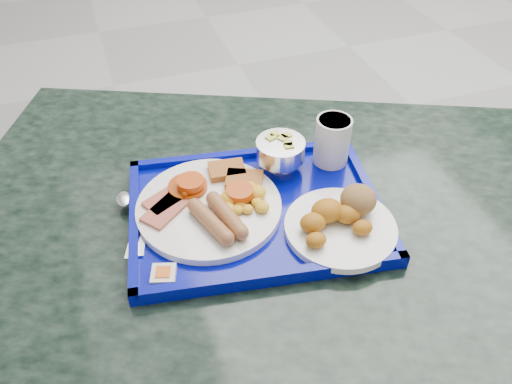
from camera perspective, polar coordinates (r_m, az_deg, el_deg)
floor at (r=2.54m, az=17.44°, el=9.39°), size 6.00×6.00×0.00m
table at (r=1.02m, az=0.23°, el=-8.93°), size 1.30×1.12×0.69m
tray at (r=0.87m, az=-0.00°, el=-2.24°), size 0.47×0.38×0.03m
main_plate at (r=0.86m, az=-4.95°, el=-1.26°), size 0.25×0.25×0.04m
bread_plate at (r=0.83m, az=9.75°, el=-3.09°), size 0.18×0.18×0.06m
fruit_bowl at (r=0.92m, az=2.81°, el=4.76°), size 0.09×0.09×0.06m
juice_cup at (r=0.94m, az=8.72°, el=5.98°), size 0.07×0.07×0.09m
spoon at (r=0.89m, az=-14.26°, el=-1.63°), size 0.06×0.16×0.01m
knife at (r=0.86m, az=-13.41°, el=-3.43°), size 0.06×0.15×0.00m
jam_packet at (r=0.77m, az=-10.51°, el=-9.28°), size 0.05×0.05×0.01m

